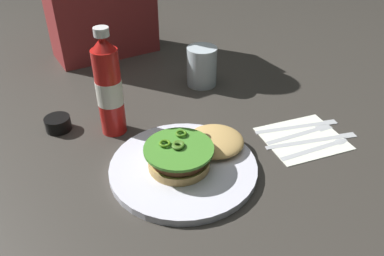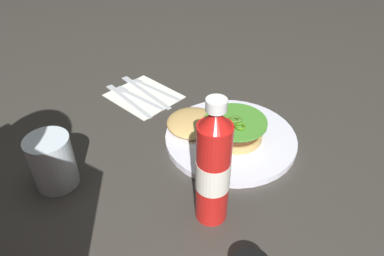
{
  "view_description": "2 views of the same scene",
  "coord_description": "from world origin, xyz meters",
  "px_view_note": "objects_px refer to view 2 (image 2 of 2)",
  "views": [
    {
      "loc": [
        -0.3,
        -0.65,
        0.5
      ],
      "look_at": [
        0.02,
        -0.12,
        0.08
      ],
      "focal_mm": 35.46,
      "sensor_mm": 36.0,
      "label": 1
    },
    {
      "loc": [
        -0.27,
        0.43,
        0.51
      ],
      "look_at": [
        0.06,
        -0.09,
        0.04
      ],
      "focal_mm": 33.14,
      "sensor_mm": 36.0,
      "label": 2
    }
  ],
  "objects_px": {
    "water_glass": "(52,162)",
    "spoon_utensil": "(149,85)",
    "fork_utensil": "(135,95)",
    "butter_knife": "(125,97)",
    "napkin": "(144,96)",
    "steak_knife": "(142,89)",
    "burger_sandwich": "(219,126)",
    "dinner_plate": "(231,138)",
    "ketchup_bottle": "(213,169)"
  },
  "relations": [
    {
      "from": "dinner_plate",
      "to": "fork_utensil",
      "type": "distance_m",
      "value": 0.31
    },
    {
      "from": "water_glass",
      "to": "butter_knife",
      "type": "bearing_deg",
      "value": -73.77
    },
    {
      "from": "steak_knife",
      "to": "butter_knife",
      "type": "xyz_separation_m",
      "value": [
        0.01,
        0.06,
        -0.0
      ]
    },
    {
      "from": "water_glass",
      "to": "spoon_utensil",
      "type": "relative_size",
      "value": 0.61
    },
    {
      "from": "spoon_utensil",
      "to": "fork_utensil",
      "type": "height_order",
      "value": "same"
    },
    {
      "from": "dinner_plate",
      "to": "ketchup_bottle",
      "type": "distance_m",
      "value": 0.24
    },
    {
      "from": "water_glass",
      "to": "spoon_utensil",
      "type": "height_order",
      "value": "water_glass"
    },
    {
      "from": "burger_sandwich",
      "to": "napkin",
      "type": "xyz_separation_m",
      "value": [
        0.26,
        -0.05,
        -0.03
      ]
    },
    {
      "from": "dinner_plate",
      "to": "ketchup_bottle",
      "type": "xyz_separation_m",
      "value": [
        -0.07,
        0.2,
        0.1
      ]
    },
    {
      "from": "ketchup_bottle",
      "to": "water_glass",
      "type": "relative_size",
      "value": 2.27
    },
    {
      "from": "dinner_plate",
      "to": "fork_utensil",
      "type": "relative_size",
      "value": 1.68
    },
    {
      "from": "steak_knife",
      "to": "spoon_utensil",
      "type": "bearing_deg",
      "value": -97.99
    },
    {
      "from": "burger_sandwich",
      "to": "steak_knife",
      "type": "relative_size",
      "value": 1.07
    },
    {
      "from": "napkin",
      "to": "butter_knife",
      "type": "height_order",
      "value": "butter_knife"
    },
    {
      "from": "dinner_plate",
      "to": "fork_utensil",
      "type": "xyz_separation_m",
      "value": [
        0.31,
        -0.03,
        -0.0
      ]
    },
    {
      "from": "burger_sandwich",
      "to": "dinner_plate",
      "type": "bearing_deg",
      "value": -164.61
    },
    {
      "from": "dinner_plate",
      "to": "butter_knife",
      "type": "xyz_separation_m",
      "value": [
        0.32,
        -0.01,
        -0.0
      ]
    },
    {
      "from": "water_glass",
      "to": "fork_utensil",
      "type": "distance_m",
      "value": 0.34
    },
    {
      "from": "ketchup_bottle",
      "to": "spoon_utensil",
      "type": "bearing_deg",
      "value": -38.6
    },
    {
      "from": "fork_utensil",
      "to": "dinner_plate",
      "type": "bearing_deg",
      "value": 174.1
    },
    {
      "from": "burger_sandwich",
      "to": "water_glass",
      "type": "height_order",
      "value": "water_glass"
    },
    {
      "from": "napkin",
      "to": "steak_knife",
      "type": "bearing_deg",
      "value": -44.34
    },
    {
      "from": "burger_sandwich",
      "to": "butter_knife",
      "type": "xyz_separation_m",
      "value": [
        0.29,
        -0.02,
        -0.03
      ]
    },
    {
      "from": "fork_utensil",
      "to": "butter_knife",
      "type": "distance_m",
      "value": 0.03
    },
    {
      "from": "ketchup_bottle",
      "to": "steak_knife",
      "type": "height_order",
      "value": "ketchup_bottle"
    },
    {
      "from": "water_glass",
      "to": "steak_knife",
      "type": "relative_size",
      "value": 0.51
    },
    {
      "from": "dinner_plate",
      "to": "burger_sandwich",
      "type": "xyz_separation_m",
      "value": [
        0.03,
        0.01,
        0.03
      ]
    },
    {
      "from": "water_glass",
      "to": "spoon_utensil",
      "type": "xyz_separation_m",
      "value": [
        0.07,
        -0.39,
        -0.05
      ]
    },
    {
      "from": "ketchup_bottle",
      "to": "spoon_utensil",
      "type": "height_order",
      "value": "ketchup_bottle"
    },
    {
      "from": "ketchup_bottle",
      "to": "steak_knife",
      "type": "xyz_separation_m",
      "value": [
        0.37,
        -0.27,
        -0.11
      ]
    },
    {
      "from": "steak_knife",
      "to": "butter_knife",
      "type": "bearing_deg",
      "value": 80.3
    },
    {
      "from": "burger_sandwich",
      "to": "water_glass",
      "type": "distance_m",
      "value": 0.35
    },
    {
      "from": "steak_knife",
      "to": "fork_utensil",
      "type": "xyz_separation_m",
      "value": [
        -0.0,
        0.03,
        -0.0
      ]
    },
    {
      "from": "water_glass",
      "to": "butter_knife",
      "type": "relative_size",
      "value": 0.54
    },
    {
      "from": "ketchup_bottle",
      "to": "butter_knife",
      "type": "xyz_separation_m",
      "value": [
        0.38,
        -0.21,
        -0.11
      ]
    },
    {
      "from": "spoon_utensil",
      "to": "butter_knife",
      "type": "height_order",
      "value": "same"
    },
    {
      "from": "dinner_plate",
      "to": "fork_utensil",
      "type": "bearing_deg",
      "value": -5.9
    },
    {
      "from": "spoon_utensil",
      "to": "dinner_plate",
      "type": "bearing_deg",
      "value": 163.3
    },
    {
      "from": "napkin",
      "to": "fork_utensil",
      "type": "distance_m",
      "value": 0.02
    },
    {
      "from": "water_glass",
      "to": "fork_utensil",
      "type": "xyz_separation_m",
      "value": [
        0.08,
        -0.33,
        -0.05
      ]
    },
    {
      "from": "water_glass",
      "to": "ketchup_bottle",
      "type": "bearing_deg",
      "value": -162.75
    },
    {
      "from": "fork_utensil",
      "to": "butter_knife",
      "type": "height_order",
      "value": "same"
    },
    {
      "from": "spoon_utensil",
      "to": "steak_knife",
      "type": "distance_m",
      "value": 0.02
    },
    {
      "from": "dinner_plate",
      "to": "butter_knife",
      "type": "relative_size",
      "value": 1.48
    },
    {
      "from": "steak_knife",
      "to": "dinner_plate",
      "type": "bearing_deg",
      "value": 167.79
    },
    {
      "from": "spoon_utensil",
      "to": "butter_knife",
      "type": "bearing_deg",
      "value": 80.81
    },
    {
      "from": "spoon_utensil",
      "to": "butter_knife",
      "type": "relative_size",
      "value": 0.88
    },
    {
      "from": "water_glass",
      "to": "steak_knife",
      "type": "xyz_separation_m",
      "value": [
        0.08,
        -0.36,
        -0.05
      ]
    },
    {
      "from": "burger_sandwich",
      "to": "fork_utensil",
      "type": "xyz_separation_m",
      "value": [
        0.28,
        -0.04,
        -0.03
      ]
    },
    {
      "from": "napkin",
      "to": "fork_utensil",
      "type": "xyz_separation_m",
      "value": [
        0.02,
        0.01,
        0.0
      ]
    }
  ]
}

